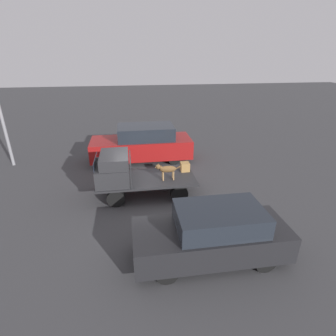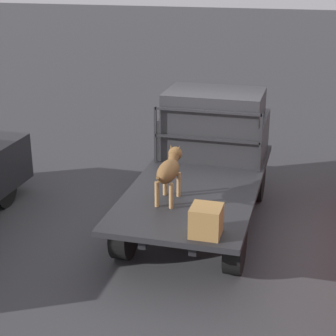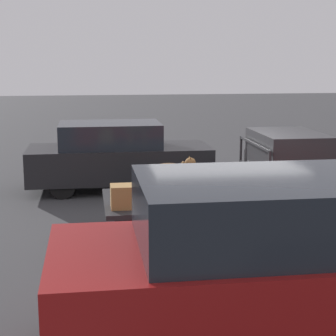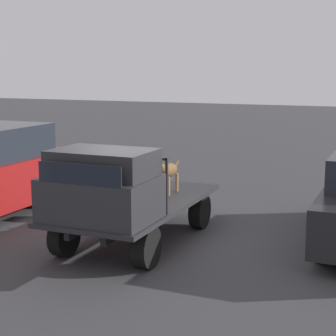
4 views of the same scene
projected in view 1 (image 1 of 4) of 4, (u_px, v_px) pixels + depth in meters
name	position (u px, v px, depth m)	size (l,w,h in m)	color
ground_plane	(147.00, 194.00, 11.15)	(80.00, 80.00, 0.00)	#38383A
flatbed_truck	(146.00, 182.00, 10.93)	(4.04, 1.88, 0.75)	black
truck_cab	(113.00, 168.00, 10.45)	(1.29, 1.76, 1.13)	#28282B
truck_headboard	(130.00, 165.00, 10.51)	(0.04, 1.76, 0.95)	#232326
dog	(166.00, 169.00, 10.55)	(1.08, 0.27, 0.71)	#9E7547
cargo_crate	(185.00, 167.00, 11.43)	(0.38, 0.38, 0.38)	olive
parked_sedan	(213.00, 234.00, 7.38)	(4.37, 1.71, 1.64)	black
parked_pickup_far	(143.00, 144.00, 14.29)	(5.38, 2.04, 1.94)	black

